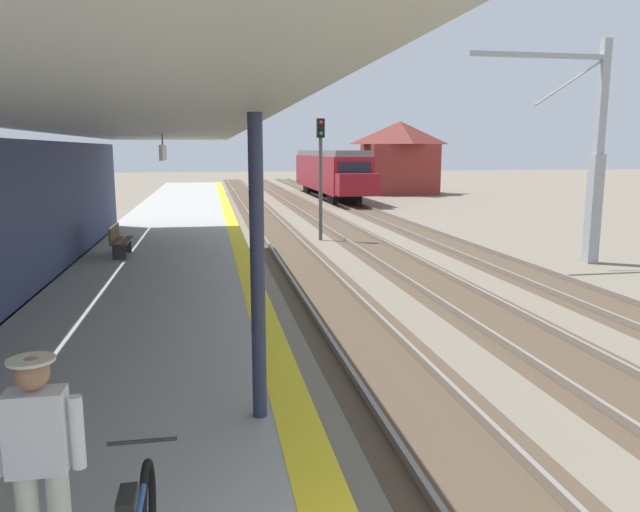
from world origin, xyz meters
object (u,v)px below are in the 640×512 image
rail_signal_post (321,166)px  distant_trackside_house (400,156)px  approaching_train (330,171)px  commuter_person (40,462)px  catenary_pylon_far_side (589,159)px  platform_bench (119,240)px

rail_signal_post → distant_trackside_house: distant_trackside_house is taller
approaching_train → commuter_person: (-11.01, -45.24, -0.34)m
catenary_pylon_far_side → platform_bench: 15.46m
rail_signal_post → catenary_pylon_far_side: (7.97, -6.99, 0.41)m
catenary_pylon_far_side → distant_trackside_house: catenary_pylon_far_side is taller
approaching_train → platform_bench: (-12.41, -31.48, -0.80)m
catenary_pylon_far_side → distant_trackside_house: (4.11, 33.67, -0.27)m
commuter_person → platform_bench: bearing=95.8°
approaching_train → rail_signal_post: (-5.11, -23.51, 1.02)m
approaching_train → catenary_pylon_far_side: (2.86, -30.50, 1.43)m
rail_signal_post → platform_bench: size_ratio=3.25×
commuter_person → catenary_pylon_far_side: (13.87, 14.74, 1.76)m
approaching_train → distant_trackside_house: 7.75m
distant_trackside_house → platform_bench: bearing=-119.2°
rail_signal_post → approaching_train: bearing=77.7°
approaching_train → rail_signal_post: rail_signal_post is taller
rail_signal_post → platform_bench: 10.96m
commuter_person → catenary_pylon_far_side: 20.31m
catenary_pylon_far_side → platform_bench: size_ratio=4.69×
distant_trackside_house → rail_signal_post: bearing=-114.4°
catenary_pylon_far_side → distant_trackside_house: size_ratio=1.14×
catenary_pylon_far_side → platform_bench: (-15.26, -0.98, -2.23)m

